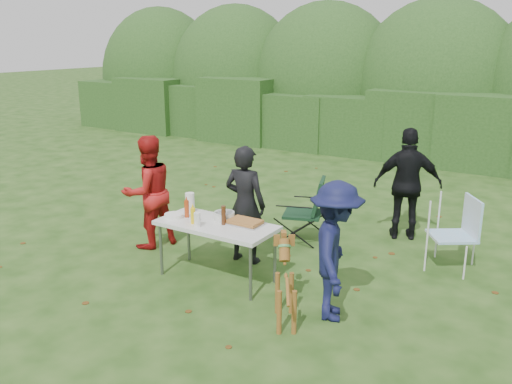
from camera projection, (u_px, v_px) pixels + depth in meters
The scene contains 20 objects.
ground at pixel (232, 275), 7.00m from camera, with size 80.00×80.00×0.00m, color #1E4211.
hedge_row at pixel (416, 126), 13.28m from camera, with size 22.00×1.40×1.70m, color #23471C.
shrub_backdrop at pixel (435, 90), 14.38m from camera, with size 20.00×2.60×3.20m, color #3D6628.
folding_table at pixel (216, 228), 6.72m from camera, with size 1.50×0.70×0.74m.
person_cook at pixel (245, 205), 7.24m from camera, with size 0.59×0.38×1.61m, color black.
person_red_jacket at pixel (148, 192), 7.77m from camera, with size 0.80×0.62×1.64m, color #B31717.
person_black_puffy at pixel (408, 184), 8.07m from camera, with size 0.99×0.41×1.70m, color black.
child at pixel (335, 251), 5.76m from camera, with size 0.99×0.57×1.53m, color #12153E.
dog at pixel (286, 287), 5.72m from camera, with size 0.88×0.35×0.84m, color brown, non-canonical shape.
camping_chair at pixel (303, 210), 8.01m from camera, with size 0.62×0.62×0.99m, color #13311C, non-canonical shape.
lawn_chair at pixel (452, 233), 7.08m from camera, with size 0.58×0.58×0.98m, color #50ABEA, non-canonical shape.
food_tray at pixel (245, 223), 6.67m from camera, with size 0.45×0.30×0.02m, color #B7B7BA.
focaccia_bread at pixel (245, 221), 6.66m from camera, with size 0.40×0.26×0.04m, color #AA6C32.
mustard_bottle at pixel (193, 216), 6.67m from camera, with size 0.06×0.06×0.20m, color yellow.
ketchup_bottle at pixel (187, 209), 6.91m from camera, with size 0.06×0.06×0.22m, color #AD3913.
beer_bottle at pixel (224, 215), 6.63m from camera, with size 0.06×0.06×0.24m, color #47230F.
paper_towel_roll at pixel (190, 202), 7.11m from camera, with size 0.12×0.12×0.26m, color white.
cup_stack at pixel (197, 220), 6.56m from camera, with size 0.08×0.08×0.18m, color white.
pasta_bowl at pixel (224, 216), 6.83m from camera, with size 0.26×0.26×0.10m, color silver.
plate_stack at pixel (174, 216), 6.91m from camera, with size 0.24×0.24×0.05m, color white.
Camera 1 is at (3.67, -5.29, 2.97)m, focal length 38.00 mm.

